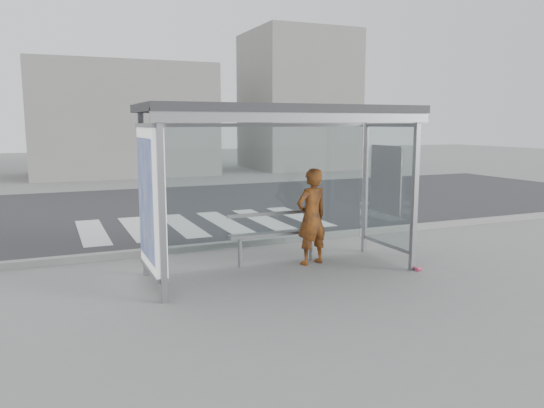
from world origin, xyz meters
The scene contains 10 objects.
ground centered at (0.00, 0.00, 0.00)m, with size 80.00×80.00×0.00m, color slate.
road centered at (0.00, 7.00, 0.00)m, with size 30.00×10.00×0.01m, color #2C2C2F.
curb centered at (0.00, 1.95, 0.06)m, with size 30.00×0.18×0.12m, color gray.
crosswalk centered at (0.00, 4.50, 0.00)m, with size 5.55×3.00×0.00m.
bus_shelter centered at (-0.37, 0.06, 1.98)m, with size 4.25×1.65×2.62m.
building_center centered at (0.00, 18.00, 2.50)m, with size 8.00×5.00×5.00m, color gray.
building_right centered at (9.00, 18.00, 3.50)m, with size 5.00×5.00×7.00m, color gray.
person centered at (0.69, 0.29, 0.81)m, with size 0.59×0.39×1.62m, color #E05A15.
bench centered at (0.16, 0.58, 0.52)m, with size 1.68×0.21×0.87m.
soda_can centered at (2.07, -0.79, 0.03)m, with size 0.07×0.07×0.12m, color #ED456E.
Camera 1 is at (-3.34, -7.44, 2.35)m, focal length 35.00 mm.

